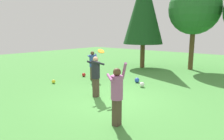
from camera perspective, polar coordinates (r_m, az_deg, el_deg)
ground_plane at (r=8.25m, az=-0.03°, el=-7.99°), size 40.00×40.00×0.00m
person_thrower at (r=5.72m, az=1.36°, el=-6.08°), size 0.67×0.67×1.83m
person_catcher at (r=11.26m, az=-5.42°, el=1.90°), size 0.72×0.71×1.59m
person_bystander at (r=8.29m, az=-4.55°, el=-0.89°), size 0.63×0.69×1.66m
frisbee at (r=8.28m, az=-3.07°, el=5.23°), size 0.32×0.33×0.15m
ball_blue at (r=10.84m, az=6.96°, el=-2.82°), size 0.26×0.26×0.26m
ball_white at (r=10.01m, az=8.32°, el=-4.02°), size 0.24×0.24×0.24m
ball_red at (r=12.31m, az=-7.84°, el=-1.30°), size 0.22×0.22×0.22m
ball_yellow at (r=11.03m, az=-15.92°, el=-3.09°), size 0.19×0.19×0.19m
tree_left at (r=15.39m, az=8.80°, el=16.63°), size 2.86×2.86×6.84m
tree_center at (r=15.41m, az=21.90°, el=15.38°), size 3.42×3.42×5.84m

